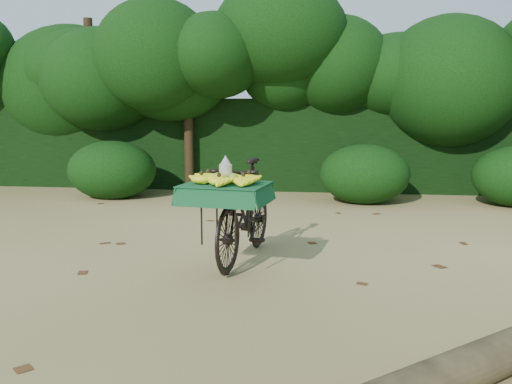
# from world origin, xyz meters

# --- Properties ---
(ground) EXTENTS (80.00, 80.00, 0.00)m
(ground) POSITION_xyz_m (0.00, 0.00, 0.00)
(ground) COLOR tan
(ground) RESTS_ON ground
(vendor_bicycle) EXTENTS (0.89, 1.88, 1.08)m
(vendor_bicycle) POSITION_xyz_m (0.02, 0.47, 0.55)
(vendor_bicycle) COLOR black
(vendor_bicycle) RESTS_ON ground
(hedge_backdrop) EXTENTS (26.00, 1.80, 1.80)m
(hedge_backdrop) POSITION_xyz_m (0.00, 6.30, 0.90)
(hedge_backdrop) COLOR black
(hedge_backdrop) RESTS_ON ground
(tree_row) EXTENTS (14.50, 2.00, 4.00)m
(tree_row) POSITION_xyz_m (-0.65, 5.50, 2.00)
(tree_row) COLOR black
(tree_row) RESTS_ON ground
(bush_clumps) EXTENTS (8.80, 1.70, 0.90)m
(bush_clumps) POSITION_xyz_m (0.50, 4.30, 0.45)
(bush_clumps) COLOR black
(bush_clumps) RESTS_ON ground
(leaf_litter) EXTENTS (7.00, 7.30, 0.01)m
(leaf_litter) POSITION_xyz_m (0.00, 0.65, 0.01)
(leaf_litter) COLOR #512E15
(leaf_litter) RESTS_ON ground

